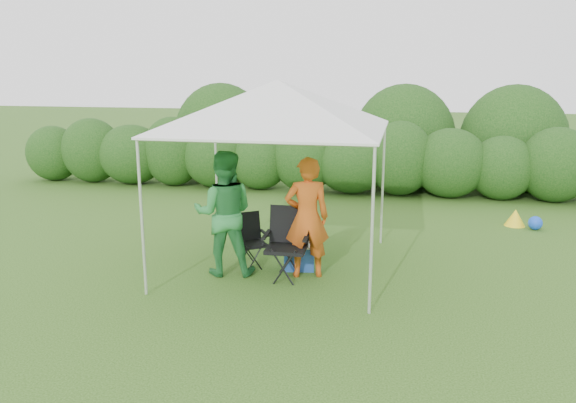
% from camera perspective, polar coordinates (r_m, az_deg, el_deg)
% --- Properties ---
extents(ground, '(70.00, 70.00, 0.00)m').
position_cam_1_polar(ground, '(8.34, -1.73, -7.61)').
color(ground, '#3C6620').
extents(hedge, '(16.65, 1.53, 1.80)m').
position_cam_1_polar(hedge, '(13.85, 4.49, 4.30)').
color(hedge, '#244C17').
rests_on(hedge, ground).
extents(canopy, '(3.10, 3.10, 2.83)m').
position_cam_1_polar(canopy, '(8.29, -1.03, 9.76)').
color(canopy, silver).
rests_on(canopy, ground).
extents(chair_right, '(0.66, 0.59, 1.03)m').
position_cam_1_polar(chair_right, '(8.15, -0.05, -3.75)').
color(chair_right, black).
rests_on(chair_right, ground).
extents(chair_left, '(0.65, 0.64, 0.82)m').
position_cam_1_polar(chair_left, '(8.67, -4.03, -3.56)').
color(chair_left, black).
rests_on(chair_left, ground).
extents(man, '(0.74, 0.59, 1.77)m').
position_cam_1_polar(man, '(8.10, 1.94, -1.64)').
color(man, '#C44F16').
rests_on(man, ground).
extents(woman, '(1.02, 0.87, 1.84)m').
position_cam_1_polar(woman, '(8.25, -6.50, -1.20)').
color(woman, '#2A823D').
rests_on(woman, ground).
extents(cooler, '(0.52, 0.41, 0.40)m').
position_cam_1_polar(cooler, '(8.57, 1.16, -5.59)').
color(cooler, '#214A98').
rests_on(cooler, ground).
extents(bottle, '(0.06, 0.06, 0.23)m').
position_cam_1_polar(bottle, '(8.43, 1.52, -3.70)').
color(bottle, '#592D0C').
rests_on(bottle, cooler).
extents(lawn_toy, '(0.65, 0.54, 0.33)m').
position_cam_1_polar(lawn_toy, '(11.74, 22.53, -1.65)').
color(lawn_toy, yellow).
rests_on(lawn_toy, ground).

